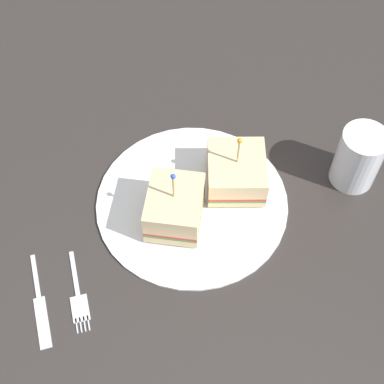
# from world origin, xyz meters

# --- Properties ---
(ground_plane) EXTENTS (1.19, 1.19, 0.02)m
(ground_plane) POSITION_xyz_m (0.00, 0.00, -0.01)
(ground_plane) COLOR #2D2826
(plate) EXTENTS (0.28, 0.28, 0.01)m
(plate) POSITION_xyz_m (0.00, 0.00, 0.00)
(plate) COLOR white
(plate) RESTS_ON ground_plane
(sandwich_half_front) EXTENTS (0.11, 0.11, 0.11)m
(sandwich_half_front) POSITION_xyz_m (0.03, 0.02, 0.04)
(sandwich_half_front) COLOR beige
(sandwich_half_front) RESTS_ON plate
(sandwich_half_back) EXTENTS (0.11, 0.12, 0.10)m
(sandwich_half_back) POSITION_xyz_m (-0.07, -0.00, 0.03)
(sandwich_half_back) COLOR beige
(sandwich_half_back) RESTS_ON plate
(drink_glass) EXTENTS (0.07, 0.07, 0.09)m
(drink_glass) POSITION_xyz_m (-0.23, 0.06, 0.04)
(drink_glass) COLOR gold
(drink_glass) RESTS_ON ground_plane
(fork) EXTENTS (0.03, 0.12, 0.00)m
(fork) POSITION_xyz_m (0.20, 0.07, 0.00)
(fork) COLOR silver
(fork) RESTS_ON ground_plane
(knife) EXTENTS (0.03, 0.13, 0.00)m
(knife) POSITION_xyz_m (0.25, 0.05, 0.00)
(knife) COLOR silver
(knife) RESTS_ON ground_plane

